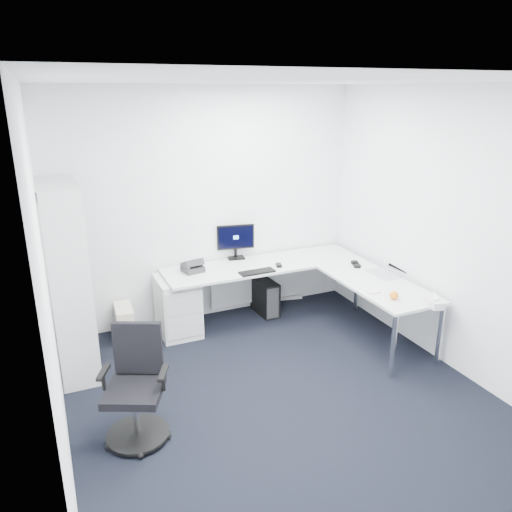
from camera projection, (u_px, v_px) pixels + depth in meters
name	position (u px, v px, depth m)	size (l,w,h in m)	color
ground	(288.00, 406.00, 4.38)	(4.20, 4.20, 0.00)	black
ceiling	(296.00, 81.00, 3.52)	(4.20, 4.20, 0.00)	white
wall_back	(208.00, 207.00, 5.77)	(3.60, 0.02, 2.70)	white
wall_left	(48.00, 297.00, 3.26)	(0.02, 4.20, 2.70)	white
wall_right	(464.00, 236.00, 4.63)	(0.02, 4.20, 2.70)	white
l_desk	(276.00, 301.00, 5.69)	(2.37, 1.33, 0.69)	silver
drawer_pedestal	(178.00, 306.00, 5.60)	(0.43, 0.54, 0.66)	silver
bookshelf	(68.00, 280.00, 4.72)	(0.36, 0.93, 1.86)	silver
task_chair	(134.00, 389.00, 3.83)	(0.52, 0.52, 0.92)	black
black_pc_tower	(265.00, 297.00, 6.14)	(0.19, 0.44, 0.43)	black
beige_pc_tower	(125.00, 323.00, 5.51)	(0.18, 0.40, 0.38)	beige
power_strip	(288.00, 297.00, 6.60)	(0.39, 0.07, 0.04)	silver
monitor	(236.00, 241.00, 5.97)	(0.45, 0.14, 0.43)	black
black_keyboard	(257.00, 272.00, 5.57)	(0.40, 0.14, 0.02)	black
mouse	(279.00, 265.00, 5.76)	(0.06, 0.10, 0.03)	black
desk_phone	(193.00, 265.00, 5.59)	(0.21, 0.21, 0.15)	#2B2B2D
laptop	(385.00, 264.00, 5.48)	(0.36, 0.35, 0.25)	silver
white_keyboard	(363.00, 285.00, 5.20)	(0.13, 0.47, 0.02)	silver
headphones	(356.00, 263.00, 5.80)	(0.13, 0.20, 0.05)	black
orange_fruit	(394.00, 295.00, 4.86)	(0.09, 0.09, 0.09)	orange
tissue_box	(434.00, 303.00, 4.70)	(0.11, 0.20, 0.07)	silver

